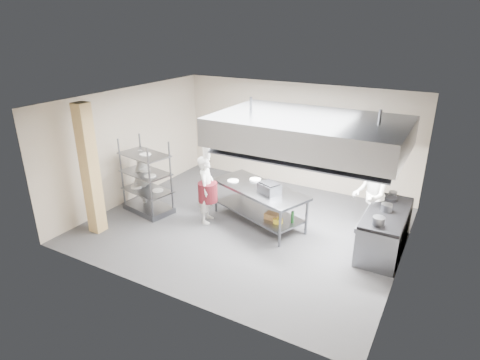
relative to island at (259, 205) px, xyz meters
The scene contains 23 objects.
floor 0.58m from the island, 122.59° to the right, with size 7.00×7.00×0.00m, color #2C2C2E.
ceiling 2.57m from the island, 122.59° to the right, with size 7.00×7.00×0.00m, color silver.
wall_back 2.90m from the island, 94.01° to the left, with size 7.00×7.00×0.00m, color #C1AF99.
wall_left 3.85m from the island, behind, with size 6.00×6.00×0.00m, color #C1AF99.
wall_right 3.48m from the island, ahead, with size 6.00×6.00×0.00m, color #C1AF99.
column 3.93m from the island, 144.59° to the right, with size 0.30×0.30×3.00m, color tan.
exhaust_hood 2.24m from the island, ahead, with size 4.00×2.50×0.60m, color slate.
hood_strip_a 1.64m from the island, 26.17° to the left, with size 1.60×0.12×0.04m, color white.
hood_strip_b 2.59m from the island, ahead, with size 1.60×0.12×0.04m, color white.
wall_shelf 3.19m from the island, 57.66° to the left, with size 1.50×0.28×0.04m, color slate.
island is the anchor object (origin of this frame).
island_worktop 0.42m from the island, ahead, with size 2.44×1.02×0.06m, color slate.
island_undershelf 0.16m from the island, ahead, with size 2.25×0.92×0.04m, color slate.
pass_rack 2.91m from the island, 163.50° to the right, with size 1.26×0.73×1.89m, color slate, non-canonical shape.
cooking_range 2.90m from the island, ahead, with size 0.80×2.00×0.84m, color slate.
range_top 2.93m from the island, ahead, with size 0.78×1.96×0.06m, color black.
chef_head 1.30m from the island, 153.94° to the right, with size 0.61×0.40×1.66m, color white.
chef_line 2.56m from the island, 16.13° to the left, with size 0.94×0.73×1.94m, color white.
chef_plating 3.12m from the island, 168.55° to the right, with size 0.91×0.38×1.55m, color silver.
griddle 0.69m from the island, 25.87° to the right, with size 0.46×0.36×0.23m, color slate.
wicker_basket 0.55m from the island, 28.06° to the right, with size 0.32×0.22×0.14m, color #91613A.
stockpot 2.92m from the island, ahead, with size 0.23×0.23×0.16m, color gray.
plate_stack 2.88m from the island, 163.50° to the right, with size 0.28×0.28×0.05m, color white.
Camera 1 is at (4.07, -7.52, 4.57)m, focal length 30.00 mm.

